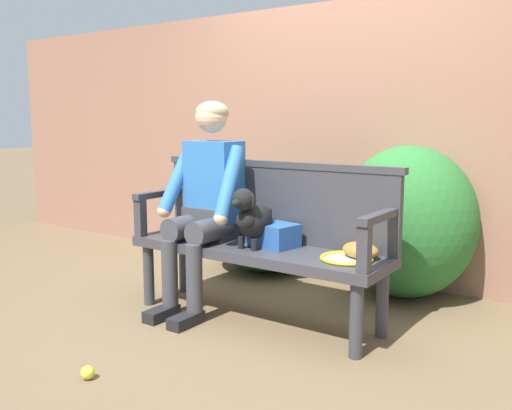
{
  "coord_description": "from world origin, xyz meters",
  "views": [
    {
      "loc": [
        1.87,
        -2.71,
        1.22
      ],
      "look_at": [
        0.0,
        0.0,
        0.71
      ],
      "focal_mm": 39.23,
      "sensor_mm": 36.0,
      "label": 1
    }
  ],
  "objects_px": {
    "sports_bag": "(273,235)",
    "tennis_ball": "(88,373)",
    "tennis_racket": "(350,257)",
    "baseball_glove": "(360,250)",
    "dog_on_bench": "(252,218)",
    "person_seated": "(206,197)",
    "garden_bench": "(256,256)"
  },
  "relations": [
    {
      "from": "baseball_glove",
      "to": "tennis_ball",
      "type": "height_order",
      "value": "baseball_glove"
    },
    {
      "from": "person_seated",
      "to": "tennis_racket",
      "type": "height_order",
      "value": "person_seated"
    },
    {
      "from": "person_seated",
      "to": "dog_on_bench",
      "type": "distance_m",
      "value": 0.4
    },
    {
      "from": "baseball_glove",
      "to": "tennis_ball",
      "type": "relative_size",
      "value": 3.33
    },
    {
      "from": "tennis_racket",
      "to": "person_seated",
      "type": "bearing_deg",
      "value": -177.8
    },
    {
      "from": "sports_bag",
      "to": "tennis_racket",
      "type": "bearing_deg",
      "value": -2.75
    },
    {
      "from": "dog_on_bench",
      "to": "baseball_glove",
      "type": "bearing_deg",
      "value": 12.24
    },
    {
      "from": "person_seated",
      "to": "sports_bag",
      "type": "distance_m",
      "value": 0.51
    },
    {
      "from": "dog_on_bench",
      "to": "tennis_ball",
      "type": "relative_size",
      "value": 5.6
    },
    {
      "from": "tennis_racket",
      "to": "sports_bag",
      "type": "xyz_separation_m",
      "value": [
        -0.52,
        0.02,
        0.06
      ]
    },
    {
      "from": "garden_bench",
      "to": "baseball_glove",
      "type": "height_order",
      "value": "baseball_glove"
    },
    {
      "from": "person_seated",
      "to": "tennis_racket",
      "type": "bearing_deg",
      "value": 2.2
    },
    {
      "from": "sports_bag",
      "to": "tennis_ball",
      "type": "bearing_deg",
      "value": -103.71
    },
    {
      "from": "garden_bench",
      "to": "baseball_glove",
      "type": "bearing_deg",
      "value": 6.94
    },
    {
      "from": "person_seated",
      "to": "sports_bag",
      "type": "bearing_deg",
      "value": 7.66
    },
    {
      "from": "tennis_racket",
      "to": "dog_on_bench",
      "type": "bearing_deg",
      "value": -171.59
    },
    {
      "from": "tennis_racket",
      "to": "tennis_ball",
      "type": "relative_size",
      "value": 8.8
    },
    {
      "from": "tennis_racket",
      "to": "sports_bag",
      "type": "height_order",
      "value": "sports_bag"
    },
    {
      "from": "garden_bench",
      "to": "tennis_ball",
      "type": "height_order",
      "value": "garden_bench"
    },
    {
      "from": "baseball_glove",
      "to": "person_seated",
      "type": "bearing_deg",
      "value": -155.2
    },
    {
      "from": "tennis_ball",
      "to": "person_seated",
      "type": "bearing_deg",
      "value": 99.22
    },
    {
      "from": "person_seated",
      "to": "baseball_glove",
      "type": "distance_m",
      "value": 1.05
    },
    {
      "from": "tennis_racket",
      "to": "sports_bag",
      "type": "distance_m",
      "value": 0.52
    },
    {
      "from": "garden_bench",
      "to": "dog_on_bench",
      "type": "relative_size",
      "value": 4.46
    },
    {
      "from": "baseball_glove",
      "to": "tennis_ball",
      "type": "bearing_deg",
      "value": -105.15
    },
    {
      "from": "garden_bench",
      "to": "tennis_ball",
      "type": "relative_size",
      "value": 24.93
    },
    {
      "from": "sports_bag",
      "to": "baseball_glove",
      "type": "bearing_deg",
      "value": 2.48
    },
    {
      "from": "baseball_glove",
      "to": "sports_bag",
      "type": "bearing_deg",
      "value": -157.58
    },
    {
      "from": "person_seated",
      "to": "tennis_ball",
      "type": "height_order",
      "value": "person_seated"
    },
    {
      "from": "tennis_racket",
      "to": "garden_bench",
      "type": "bearing_deg",
      "value": -177.22
    },
    {
      "from": "sports_bag",
      "to": "tennis_ball",
      "type": "xyz_separation_m",
      "value": [
        -0.29,
        -1.17,
        -0.5
      ]
    },
    {
      "from": "baseball_glove",
      "to": "sports_bag",
      "type": "xyz_separation_m",
      "value": [
        -0.55,
        -0.02,
        0.03
      ]
    }
  ]
}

